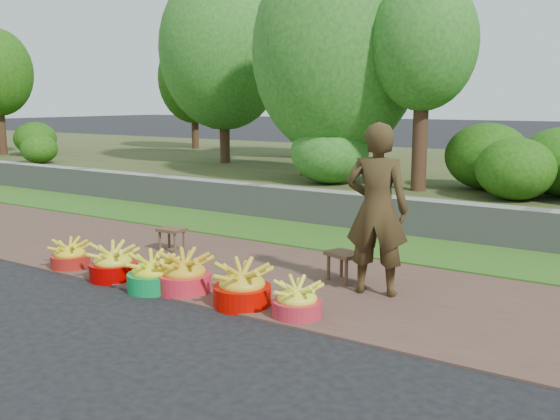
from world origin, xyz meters
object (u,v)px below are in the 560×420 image
Objects in this scene: basin_c at (152,274)px; stool_left at (172,233)px; basin_b at (113,264)px; basin_e at (242,287)px; basin_d at (184,275)px; stool_right at (344,258)px; basin_a at (70,256)px; basin_f at (297,301)px; vendor_woman at (377,209)px.

basin_c is 1.51× the size of stool_left.
basin_e is at bearing 1.74° from basin_b.
basin_d is at bearing 23.63° from basin_c.
basin_b reaches higher than stool_right.
basin_a is at bearing -157.34° from stool_right.
basin_c is 1.13× the size of basin_f.
basin_c is 1.08m from basin_e.
stool_right is (1.52, 1.33, 0.10)m from basin_c.
vendor_woman reaches higher than stool_left.
stool_left is at bearing 155.32° from basin_f.
basin_b is at bearing -175.18° from basin_d.
basin_c is 1.66m from stool_left.
basin_a is 0.26× the size of vendor_woman.
stool_right is at bearing -0.33° from stool_left.
vendor_woman reaches higher than stool_right.
stool_right is (2.17, 1.27, 0.10)m from basin_b.
vendor_woman is (2.63, 1.06, 0.70)m from basin_b.
basin_b is 0.94× the size of basin_d.
basin_a is at bearing -109.65° from stool_left.
basin_a is 3.19m from stool_right.
basin_c is at bearing -175.82° from basin_f.
basin_a is 0.87× the size of basin_c.
basin_e is 1.63× the size of stool_left.
basin_f is 1.34× the size of stool_left.
basin_b is at bearing 174.91° from basin_c.
basin_b is 0.65m from basin_c.
basin_d is 0.32× the size of vendor_woman.
basin_e reaches higher than basin_f.
basin_d is 0.75m from basin_e.
basin_a is 1.32× the size of stool_left.
vendor_woman is at bearing -24.61° from stool_right.
basin_f is (1.68, 0.12, -0.02)m from basin_c.
vendor_woman is at bearing 30.44° from basin_d.
basin_b is at bearing -149.62° from stool_right.
basin_a is at bearing -179.77° from basin_e.
basin_c is 1.19× the size of stool_right.
basin_b is at bearing -178.26° from basin_e.
basin_b is 1.14× the size of basin_f.
basin_d is at bearing 1.28° from basin_a.
stool_right is at bearing 41.12° from basin_c.
basin_a is 0.78m from basin_b.
stool_right is at bearing 44.64° from basin_d.
basin_b is at bearing 8.72° from vendor_woman.
basin_b reaches higher than basin_a.
stool_right is at bearing -37.85° from vendor_woman.
basin_d reaches higher than basin_c.
vendor_woman is (0.46, -0.21, 0.60)m from stool_right.
stool_left is at bearing 70.35° from basin_a.
basin_c is 0.94× the size of basin_d.
basin_c reaches higher than basin_f.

